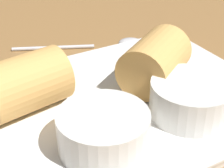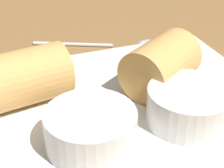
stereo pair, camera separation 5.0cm
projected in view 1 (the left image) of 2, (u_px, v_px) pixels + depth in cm
name	position (u px, v px, depth cm)	size (l,w,h in cm)	color
table_surface	(112.00, 144.00, 35.91)	(180.00, 140.00, 2.00)	olive
serving_plate	(112.00, 109.00, 37.85)	(32.76, 23.35, 1.50)	white
roll_front_left	(30.00, 82.00, 35.60)	(9.02, 6.69, 5.49)	#DBA356
roll_front_right	(157.00, 59.00, 39.55)	(9.44, 8.75, 5.49)	#DBA356
dipping_bowl_near	(103.00, 129.00, 30.85)	(7.77, 7.77, 3.35)	silver
dipping_bowl_far	(191.00, 97.00, 34.98)	(7.77, 7.77, 3.35)	silver
spoon	(113.00, 44.00, 51.67)	(16.85, 8.73, 1.13)	silver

